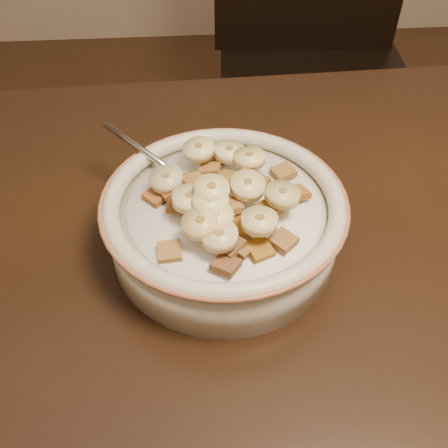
{
  "coord_description": "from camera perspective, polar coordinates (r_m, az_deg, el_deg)",
  "views": [
    {
      "loc": [
        -0.18,
        -0.22,
        1.12
      ],
      "look_at": [
        -0.15,
        0.11,
        0.78
      ],
      "focal_mm": 40.0,
      "sensor_mm": 36.0,
      "label": 1
    }
  ],
  "objects": [
    {
      "name": "table",
      "position": [
        0.48,
        19.96,
        -12.74
      ],
      "size": [
        1.43,
        0.95,
        0.04
      ],
      "primitive_type": "cube",
      "rotation": [
        0.0,
        0.0,
        0.04
      ],
      "color": "black",
      "rests_on": "floor"
    },
    {
      "name": "chair",
      "position": [
        1.24,
        10.97,
        16.11
      ],
      "size": [
        0.5,
        0.5,
        1.06
      ],
      "primitive_type": "cube",
      "rotation": [
        0.0,
        0.0,
        -0.07
      ],
      "color": "black",
      "rests_on": "floor"
    },
    {
      "name": "cereal_bowl",
      "position": [
        0.48,
        -0.0,
        -0.32
      ],
      "size": [
        0.22,
        0.22,
        0.05
      ],
      "primitive_type": "cylinder",
      "color": "#BDB5A5",
      "rests_on": "table"
    },
    {
      "name": "milk",
      "position": [
        0.46,
        -0.0,
        1.95
      ],
      "size": [
        0.18,
        0.18,
        0.0
      ],
      "primitive_type": "cylinder",
      "color": "white",
      "rests_on": "cereal_bowl"
    },
    {
      "name": "spoon",
      "position": [
        0.48,
        -3.26,
        4.16
      ],
      "size": [
        0.07,
        0.06,
        0.01
      ],
      "primitive_type": "ellipsoid",
      "rotation": [
        0.0,
        0.0,
        3.95
      ],
      "color": "#AEAEAE",
      "rests_on": "cereal_bowl"
    },
    {
      "name": "cereal_square_0",
      "position": [
        0.46,
        -3.26,
        4.77
      ],
      "size": [
        0.03,
        0.03,
        0.01
      ],
      "primitive_type": "cube",
      "rotation": [
        0.04,
        0.06,
        0.62
      ],
      "color": "brown",
      "rests_on": "milk"
    },
    {
      "name": "cereal_square_1",
      "position": [
        0.47,
        -6.26,
        4.04
      ],
      "size": [
        0.03,
        0.03,
        0.01
      ],
      "primitive_type": "cube",
      "rotation": [
        -0.15,
        -0.13,
        1.09
      ],
      "color": "brown",
      "rests_on": "milk"
    },
    {
      "name": "cereal_square_2",
      "position": [
        0.49,
        -1.68,
        6.26
      ],
      "size": [
        0.02,
        0.02,
        0.01
      ],
      "primitive_type": "cube",
      "rotation": [
        0.2,
        0.17,
        2.94
      ],
      "color": "olive",
      "rests_on": "milk"
    },
    {
      "name": "cereal_square_3",
      "position": [
        0.51,
        -1.22,
        7.61
      ],
      "size": [
        0.03,
        0.03,
        0.01
      ],
      "primitive_type": "cube",
      "rotation": [
        0.03,
        0.15,
        0.34
      ],
      "color": "olive",
      "rests_on": "milk"
    },
    {
      "name": "cereal_square_4",
      "position": [
        0.46,
        0.49,
        5.13
      ],
      "size": [
        0.03,
        0.03,
        0.01
      ],
      "primitive_type": "cube",
      "rotation": [
        0.04,
        0.12,
        2.6
      ],
      "color": "brown",
      "rests_on": "milk"
    },
    {
      "name": "cereal_square_5",
      "position": [
        0.47,
        2.96,
        5.12
      ],
      "size": [
        0.03,
        0.03,
        0.01
      ],
      "primitive_type": "cube",
      "rotation": [
        -0.19,
        -0.15,
        2.84
      ],
      "color": "brown",
      "rests_on": "milk"
    },
    {
      "name": "cereal_square_6",
      "position": [
        0.44,
        0.74,
        2.1
      ],
      "size": [
        0.02,
        0.02,
        0.01
      ],
      "primitive_type": "cube",
      "rotation": [
        -0.17,
        0.08,
        0.2
      ],
      "color": "brown",
      "rests_on": "milk"
    },
    {
      "name": "cereal_square_7",
      "position": [
        0.42,
        4.1,
        -2.92
      ],
      "size": [
        0.03,
        0.03,
        0.01
      ],
      "primitive_type": "cube",
      "rotation": [
        0.16,
        0.06,
        0.41
      ],
      "color": "brown",
      "rests_on": "milk"
    },
    {
      "name": "cereal_square_8",
      "position": [
        0.42,
        0.77,
        -2.38
      ],
      "size": [
        0.03,
        0.03,
        0.01
      ],
      "primitive_type": "cube",
      "rotation": [
        -0.23,
        0.07,
        2.28
      ],
      "color": "brown",
      "rests_on": "milk"
    },
    {
      "name": "cereal_square_9",
      "position": [
        0.47,
        8.33,
        3.59
      ],
      "size": [
        0.03,
        0.03,
        0.01
      ],
      "primitive_type": "cube",
      "rotation": [
        0.2,
        0.14,
        1.98
      ],
      "color": "#94581C",
      "rests_on": "milk"
    },
    {
      "name": "cereal_square_10",
      "position": [
        0.43,
        1.98,
        -0.18
      ],
      "size": [
        0.03,
        0.03,
        0.01
      ],
      "primitive_type": "cube",
      "rotation": [
        -0.17,
        0.18,
        2.31
      ],
      "color": "brown",
      "rests_on": "milk"
    },
    {
      "name": "cereal_square_11",
      "position": [
        0.47,
        -7.74,
        3.24
      ],
      "size": [
        0.03,
        0.03,
        0.01
      ],
      "primitive_type": "cube",
      "rotation": [
        -0.06,
        0.0,
        2.33
      ],
      "color": "brown",
      "rests_on": "milk"
    },
    {
      "name": "cereal_square_12",
      "position": [
        0.47,
        -6.14,
        3.91
      ],
      "size": [
        0.03,
        0.03,
        0.01
      ],
      "primitive_type": "cube",
      "rotation": [
        -0.22,
        0.08,
        2.03
      ],
      "color": "brown",
      "rests_on": "milk"
    },
    {
      "name": "cereal_square_13",
      "position": [
        0.43,
        6.78,
        -1.87
      ],
      "size": [
        0.03,
        0.03,
        0.01
      ],
      "primitive_type": "cube",
      "rotation": [
        0.0,
        -0.03,
        2.31
      ],
      "color": "brown",
      "rests_on": "milk"
    },
    {
      "name": "cereal_square_14",
      "position": [
        0.41,
        0.23,
        -4.68
      ],
      "size": [
        0.03,
        0.03,
        0.01
      ],
      "primitive_type": "cube",
      "rotation": [
        -0.06,
        0.17,
        0.96
      ],
      "color": "brown",
      "rests_on": "milk"
    },
    {
      "name": "cereal_square_15",
      "position": [
        0.42,
        2.06,
        -2.44
      ],
      "size": [
        0.03,
        0.03,
        0.01
      ],
      "primitive_type": "cube",
      "rotation": [
        -0.01,
        -0.18,
        2.38
      ],
      "color": "brown",
      "rests_on": "milk"
    },
    {
      "name": "cereal_square_16",
      "position": [
        0.43,
        -2.75,
        -0.08
      ],
      "size": [
        0.03,
        0.03,
        0.01
      ],
      "primitive_type": "cube",
      "rotation": [
        -0.05,
        0.02,
        2.57
      ],
      "color": "brown",
      "rests_on": "milk"
    },
    {
      "name": "cereal_square_17",
      "position": [
        0.45,
        -0.81,
        3.92
      ],
      "size": [
        0.02,
        0.02,
        0.01
      ],
      "primitive_type": "cube",
      "rotation": [
        0.01,
        0.07,
        2.93
      ],
      "color": "brown",
      "rests_on": "milk"
    },
    {
      "name": "cereal_square_18",
      "position": [
        0.45,
        -5.2,
        2.32
      ],
      "size": [
        0.02,
        0.02,
        0.01
      ],
      "primitive_type": "cube",
      "rotation": [
        -0.2,
        0.11,
        1.36
      ],
      "color": "brown",
      "rests_on": "milk"
    },
    {
      "name": "cereal_square_19",
      "position": [
        0.49,
        6.8,
        5.95
      ],
      "size": [
        0.03,
        0.03,
        0.01
      ],
      "primitive_type": "cube",
      "rotation": [
        -0.07,
        0.03,
        1.98
      ],
      "color": "brown",
      "rests_on": "milk"
    },
    {
      "name": "cereal_square_20",
      "position": [
        0.47,
        3.72,
        4.65
      ],
      "size": [
        0.03,
        0.03,
        0.01
      ],
      "primitive_type": "cube",
      "rotation": [
        -0.24,
        0.04,
        2.46
      ],
      "color": "brown",
      "rests_on": "milk"
    },
    {
      "name": "cereal_square_21",
      "position": [
        0.44,
        5.14,
        1.77
      ],
      "size": [
        0.03,
        0.03,
        0.01
      ],
      "primitive_type": "cube",
      "rotation": [
        -0.1,
        -0.1,
        0.49
      ],
      "color": "#8E611A",
      "rests_on": "milk"
    },
    {
      "name": "cereal_square_22",
      "position": [
        0.42,
        -6.24,
        -3.13
      ],
      "size": [
        0.02,
        0.02,
        0.01
      ],
      "primitive_type": "cube",
      "rotation": [
        -0.0,
        -0.11,
        1.65
      ],
      "color": "olive",
      "rests_on": "milk"
    },
    {
      "name": "cereal_square_23",
      "position": [
        0.47,
        -3.65,
        4.62
      ],
      "size": [
        0.02,
        0.02,
        0.01
      ],
      "primitive_type": "cube",
      "rotation": [
        0.21,
        -0.14,
        0.2
      ],
      "color": "olive",
      "rests_on": "milk"
    },
    {
      "name": "banana_slice_0",
      "position": [
        0.49,
        2.9,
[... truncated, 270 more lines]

